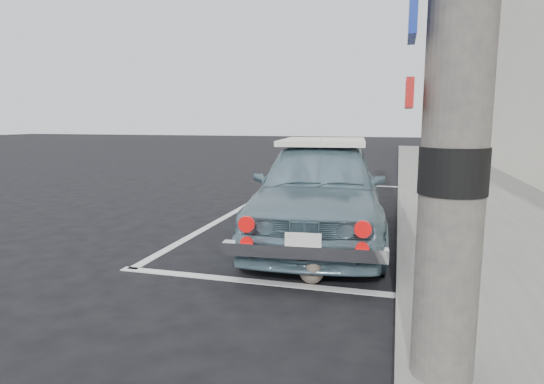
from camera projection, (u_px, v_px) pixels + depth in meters
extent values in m
plane|color=black|center=(228.00, 263.00, 5.04)|extent=(80.00, 80.00, 0.00)
cube|color=slate|center=(505.00, 232.00, 6.08)|extent=(2.80, 40.00, 0.15)
cube|color=red|center=(512.00, 10.00, 12.61)|extent=(0.10, 2.00, 1.60)
cube|color=#AEA79E|center=(501.00, 69.00, 21.77)|extent=(3.50, 10.00, 8.00)
cube|color=silver|center=(258.00, 282.00, 4.43)|extent=(3.00, 0.12, 0.01)
cube|color=silver|center=(343.00, 185.00, 11.09)|extent=(3.00, 0.12, 0.01)
cube|color=silver|center=(241.00, 208.00, 8.13)|extent=(0.12, 7.00, 0.01)
cylinder|color=black|center=(453.00, 171.00, 2.39)|extent=(0.36, 0.36, 0.25)
cube|color=red|center=(409.00, 94.00, 2.39)|extent=(0.04, 0.30, 0.15)
cube|color=white|center=(408.00, 94.00, 2.39)|extent=(0.02, 0.16, 0.08)
imported|color=slate|center=(320.00, 189.00, 5.96)|extent=(1.93, 4.07, 1.35)
cube|color=silver|center=(323.00, 141.00, 6.25)|extent=(1.24, 1.59, 0.07)
cube|color=silver|center=(303.00, 252.00, 4.13)|extent=(1.51, 0.25, 0.12)
cube|color=white|center=(303.00, 242.00, 4.08)|extent=(0.33, 0.05, 0.17)
cylinder|color=red|center=(246.00, 224.00, 4.16)|extent=(0.15, 0.05, 0.15)
cylinder|color=red|center=(363.00, 229.00, 3.97)|extent=(0.15, 0.05, 0.15)
cylinder|color=red|center=(247.00, 243.00, 4.19)|extent=(0.12, 0.05, 0.12)
cylinder|color=red|center=(362.00, 249.00, 4.00)|extent=(0.12, 0.05, 0.12)
ellipsoid|color=#685B4F|center=(311.00, 270.00, 4.41)|extent=(0.34, 0.43, 0.23)
sphere|color=#685B4F|center=(313.00, 268.00, 4.24)|extent=(0.15, 0.15, 0.15)
cone|color=#685B4F|center=(309.00, 260.00, 4.22)|extent=(0.05, 0.05, 0.06)
cone|color=#685B4F|center=(318.00, 260.00, 4.23)|extent=(0.05, 0.05, 0.06)
cylinder|color=#685B4F|center=(315.00, 271.00, 4.62)|extent=(0.18, 0.21, 0.03)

